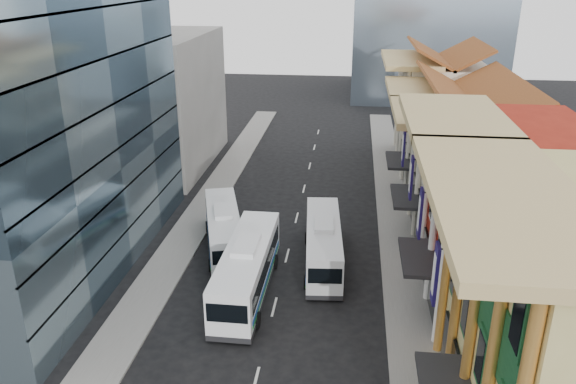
# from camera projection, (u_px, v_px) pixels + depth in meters

# --- Properties ---
(sidewalk_right) EXTENTS (3.00, 90.00, 0.15)m
(sidewalk_right) POSITION_uv_depth(u_px,v_px,m) (401.00, 261.00, 41.45)
(sidewalk_right) COLOR slate
(sidewalk_right) RESTS_ON ground
(sidewalk_left) EXTENTS (3.00, 90.00, 0.15)m
(sidewalk_left) POSITION_uv_depth(u_px,v_px,m) (178.00, 248.00, 43.30)
(sidewalk_left) COLOR slate
(sidewalk_left) RESTS_ON ground
(shophouse_red) EXTENTS (8.00, 10.00, 12.00)m
(shophouse_red) POSITION_uv_depth(u_px,v_px,m) (506.00, 219.00, 34.05)
(shophouse_red) COLOR maroon
(shophouse_red) RESTS_ON ground
(shophouse_cream_near) EXTENTS (8.00, 9.00, 10.00)m
(shophouse_cream_near) POSITION_uv_depth(u_px,v_px,m) (474.00, 180.00, 43.19)
(shophouse_cream_near) COLOR beige
(shophouse_cream_near) RESTS_ON ground
(shophouse_cream_mid) EXTENTS (8.00, 9.00, 10.00)m
(shophouse_cream_mid) POSITION_uv_depth(u_px,v_px,m) (456.00, 146.00, 51.49)
(shophouse_cream_mid) COLOR beige
(shophouse_cream_mid) RESTS_ON ground
(shophouse_cream_far) EXTENTS (8.00, 12.00, 11.00)m
(shophouse_cream_far) POSITION_uv_depth(u_px,v_px,m) (441.00, 114.00, 61.00)
(shophouse_cream_far) COLOR beige
(shophouse_cream_far) RESTS_ON ground
(office_tower) EXTENTS (12.00, 26.00, 30.00)m
(office_tower) POSITION_uv_depth(u_px,v_px,m) (19.00, 55.00, 35.95)
(office_tower) COLOR #3C505F
(office_tower) RESTS_ON ground
(office_block_far) EXTENTS (10.00, 18.00, 14.00)m
(office_block_far) POSITION_uv_depth(u_px,v_px,m) (161.00, 101.00, 60.02)
(office_block_far) COLOR gray
(office_block_far) RESTS_ON ground
(bus_left_near) EXTENTS (2.83, 11.75, 3.76)m
(bus_left_near) POSITION_uv_depth(u_px,v_px,m) (247.00, 268.00, 36.84)
(bus_left_near) COLOR white
(bus_left_near) RESTS_ON ground
(bus_left_far) EXTENTS (5.28, 10.73, 3.36)m
(bus_left_far) POSITION_uv_depth(u_px,v_px,m) (224.00, 229.00, 42.88)
(bus_left_far) COLOR silver
(bus_left_far) RESTS_ON ground
(bus_right) EXTENTS (3.33, 10.85, 3.43)m
(bus_right) POSITION_uv_depth(u_px,v_px,m) (323.00, 243.00, 40.62)
(bus_right) COLOR silver
(bus_right) RESTS_ON ground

